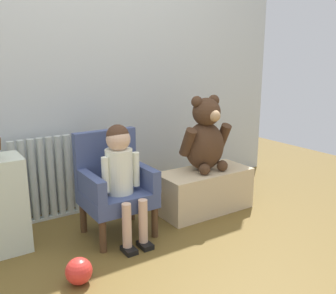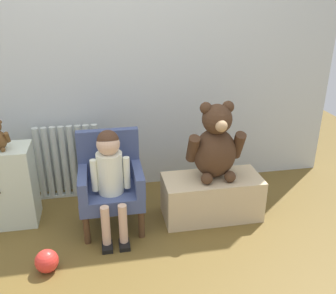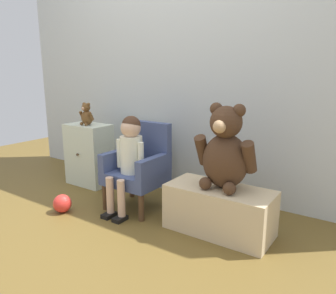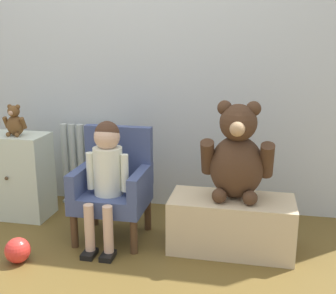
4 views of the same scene
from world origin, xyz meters
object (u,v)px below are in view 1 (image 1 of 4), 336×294
object	(u,v)px
child_figure	(121,166)
low_bench	(204,190)
radiator	(47,179)
large_teddy_bear	(205,138)
toy_ball	(79,271)
child_armchair	(114,184)

from	to	relation	value
child_figure	low_bench	world-z (taller)	child_figure
radiator	low_bench	size ratio (longest dim) A/B	0.85
large_teddy_bear	toy_ball	size ratio (longest dim) A/B	3.97
large_teddy_bear	radiator	bearing A→B (deg)	155.98
child_figure	low_bench	xyz separation A→B (m)	(0.72, 0.07, -0.33)
radiator	child_armchair	size ratio (longest dim) A/B	0.89
child_armchair	large_teddy_bear	world-z (taller)	large_teddy_bear
child_figure	large_teddy_bear	world-z (taller)	large_teddy_bear
low_bench	large_teddy_bear	xyz separation A→B (m)	(0.02, 0.02, 0.40)
child_armchair	toy_ball	world-z (taller)	child_armchair
low_bench	toy_ball	distance (m)	1.20
child_armchair	child_figure	bearing A→B (deg)	-90.00
low_bench	child_figure	bearing A→B (deg)	-174.58
low_bench	toy_ball	bearing A→B (deg)	-160.95
low_bench	toy_ball	size ratio (longest dim) A/B	5.04
large_teddy_bear	toy_ball	bearing A→B (deg)	-160.13
radiator	child_armchair	bearing A→B (deg)	-55.30
child_figure	radiator	bearing A→B (deg)	119.09
radiator	low_bench	distance (m)	1.14
radiator	child_figure	bearing A→B (deg)	-60.91
toy_ball	large_teddy_bear	bearing A→B (deg)	19.87
child_figure	low_bench	size ratio (longest dim) A/B	1.05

